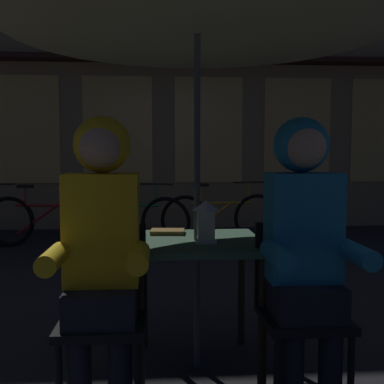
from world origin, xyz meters
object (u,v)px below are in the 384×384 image
person_left_hooded (101,235)px  bicycle_second (47,221)px  lantern (206,221)px  chair_right (299,302)px  person_right_hooded (304,232)px  chair_left (104,306)px  book (167,232)px  bicycle_fourth (221,217)px  cafe_table (197,257)px  bicycle_third (128,220)px

person_left_hooded → bicycle_second: person_left_hooded is taller
lantern → chair_right: lantern is taller
person_right_hooded → chair_left: bearing=176.6°
bicycle_second → lantern: bearing=-65.4°
chair_right → bicycle_second: 4.56m
book → bicycle_second: bearing=118.9°
bicycle_fourth → book: 3.70m
bicycle_fourth → book: (-0.81, -3.58, 0.41)m
person_left_hooded → book: (0.32, 0.64, -0.09)m
cafe_table → bicycle_fourth: bearing=80.4°
chair_right → bicycle_third: (-1.10, 3.99, -0.14)m
bicycle_fourth → chair_right: bearing=-92.2°
lantern → person_left_hooded: (-0.52, -0.33, -0.01)m
chair_left → bicycle_fourth: (1.12, 4.16, -0.14)m
chair_right → person_left_hooded: person_left_hooded is taller
person_left_hooded → bicycle_second: (-1.20, 4.07, -0.50)m
lantern → bicycle_third: 3.82m
person_right_hooded → bicycle_second: size_ratio=0.84×
bicycle_third → book: bicycle_third is taller
cafe_table → person_right_hooded: bearing=-41.6°
chair_right → person_left_hooded: bearing=-176.6°
bicycle_third → lantern: bearing=-79.9°
cafe_table → chair_left: bearing=-142.5°
lantern → chair_left: lantern is taller
chair_left → chair_right: bearing=0.0°
chair_right → book: (-0.64, 0.58, 0.26)m
chair_left → bicycle_third: size_ratio=0.53×
chair_left → bicycle_second: chair_left is taller
bicycle_fourth → person_right_hooded: bearing=-92.2°
cafe_table → bicycle_second: (-1.68, 3.64, -0.29)m
cafe_table → bicycle_third: size_ratio=0.45×
bicycle_third → bicycle_fourth: bearing=7.6°
person_right_hooded → book: (-0.64, 0.64, -0.09)m
lantern → chair_right: size_ratio=0.27×
chair_right → bicycle_fourth: bearing=87.8°
chair_left → book: bearing=61.2°
lantern → person_left_hooded: person_left_hooded is taller
person_right_hooded → bicycle_third: size_ratio=0.85×
person_left_hooded → chair_left: bearing=90.0°
lantern → chair_left: bearing=-152.6°
chair_right → book: bearing=138.0°
person_right_hooded → bicycle_fourth: (0.16, 4.22, -0.50)m
person_right_hooded → book: bearing=135.3°
lantern → bicycle_second: 4.15m
lantern → book: lantern is taller
chair_right → bicycle_second: chair_right is taller
book → bicycle_fourth: bearing=82.4°
book → person_left_hooded: bearing=-111.5°
chair_right → bicycle_second: bearing=118.3°
chair_left → bicycle_second: bearing=106.6°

